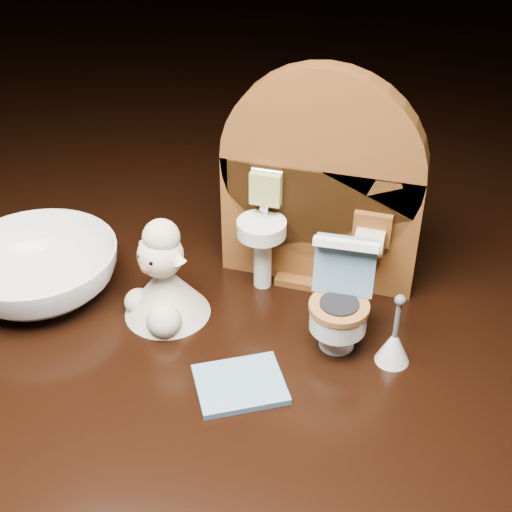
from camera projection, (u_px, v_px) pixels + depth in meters
The scene contains 6 objects.
backdrop_panel at pixel (319, 194), 0.45m from camera, with size 0.13×0.05×0.15m.
toy_toilet at pixel (341, 305), 0.43m from camera, with size 0.04×0.05×0.07m.
bath_mat at pixel (240, 384), 0.40m from camera, with size 0.05×0.04×0.00m, color #5A87A4.
toilet_brush at pixel (394, 344), 0.42m from camera, with size 0.02×0.02×0.05m.
plush_lamb at pixel (164, 283), 0.45m from camera, with size 0.06×0.06×0.07m.
ceramic_bowl at pixel (39, 271), 0.47m from camera, with size 0.10×0.10×0.03m, color white.
Camera 1 is at (0.07, -0.33, 0.29)m, focal length 50.00 mm.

